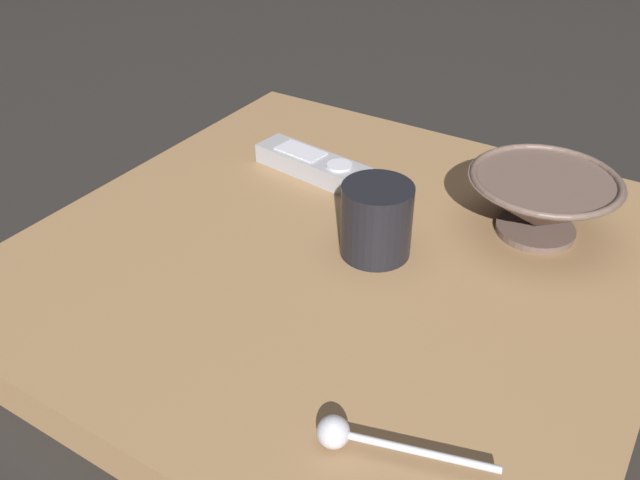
# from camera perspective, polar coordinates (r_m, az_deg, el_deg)

# --- Properties ---
(ground_plane) EXTENTS (6.00, 6.00, 0.00)m
(ground_plane) POSITION_cam_1_polar(r_m,az_deg,el_deg) (0.76, 1.88, -3.39)
(ground_plane) COLOR black
(table) EXTENTS (0.64, 0.65, 0.05)m
(table) POSITION_cam_1_polar(r_m,az_deg,el_deg) (0.75, 1.92, -2.02)
(table) COLOR #936D47
(table) RESTS_ON ground
(cereal_bowl) EXTENTS (0.16, 0.16, 0.07)m
(cereal_bowl) POSITION_cam_1_polar(r_m,az_deg,el_deg) (0.78, 18.04, 3.08)
(cereal_bowl) COLOR brown
(cereal_bowl) RESTS_ON table
(coffee_mug) EXTENTS (0.10, 0.08, 0.08)m
(coffee_mug) POSITION_cam_1_polar(r_m,az_deg,el_deg) (0.71, 4.75, 1.76)
(coffee_mug) COLOR black
(coffee_mug) RESTS_ON table
(teaspoon) EXTENTS (0.05, 0.13, 0.03)m
(teaspoon) POSITION_cam_1_polar(r_m,az_deg,el_deg) (0.53, 2.55, -16.08)
(teaspoon) COLOR silver
(teaspoon) RESTS_ON table
(tv_remote_near) EXTENTS (0.07, 0.16, 0.03)m
(tv_remote_near) POSITION_cam_1_polar(r_m,az_deg,el_deg) (0.87, -0.62, 6.35)
(tv_remote_near) COLOR #9E9EA3
(tv_remote_near) RESTS_ON table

